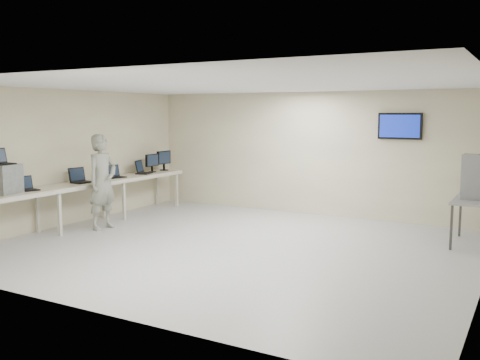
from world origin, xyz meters
The scene contains 13 objects.
room centered at (0.03, 0.06, 1.41)m, with size 8.01×7.01×2.81m.
workbench centered at (-3.59, 0.00, 0.83)m, with size 0.76×6.00×0.90m.
equipment_box centered at (-3.65, -1.80, 1.16)m, with size 0.44×0.50×0.52m, color gray.
laptop_on_box centered at (-3.71, -1.80, 1.49)m, with size 0.31×0.37×0.29m.
laptop_0 centered at (-3.64, -1.34, 0.97)m, with size 0.36×0.40×0.27m.
laptop_1 centered at (-3.63, -0.04, 0.98)m, with size 0.38×0.43×0.31m.
laptop_2 centered at (-3.61, 0.98, 0.97)m, with size 0.38×0.41×0.28m.
laptop_3 centered at (-3.60, 1.91, 0.98)m, with size 0.43×0.47×0.31m.
monitor_near centered at (-3.60, 2.28, 1.16)m, with size 0.20×0.44×0.44m.
monitor_far centered at (-3.60, 2.75, 1.19)m, with size 0.22×0.49×0.49m.
soldier centered at (-3.03, -0.02, 0.95)m, with size 0.69×0.46×1.90m, color gray.
side_table centered at (3.60, 2.18, 0.75)m, with size 0.64×1.37×0.82m.
storage_bins centered at (3.58, 2.18, 1.21)m, with size 0.37×0.41×0.78m.
Camera 1 is at (4.53, -7.92, 2.30)m, focal length 40.00 mm.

